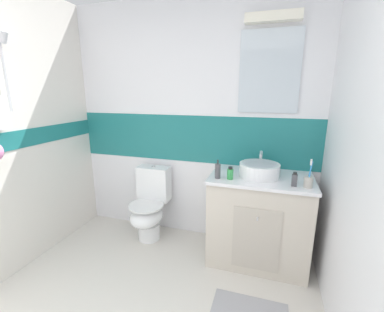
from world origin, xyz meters
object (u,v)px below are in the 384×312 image
object	(u,v)px
sink_basin	(259,169)
lotion_bottle_short	(230,173)
toothbrush_cup	(309,181)
perfume_flask_small	(294,180)
soap_dispenser	(218,171)
toilet	(150,206)

from	to	relation	value
sink_basin	lotion_bottle_short	distance (m)	0.28
toothbrush_cup	sink_basin	bearing A→B (deg)	156.81
toothbrush_cup	perfume_flask_small	world-z (taller)	toothbrush_cup
sink_basin	toothbrush_cup	bearing A→B (deg)	-23.19
sink_basin	toothbrush_cup	distance (m)	0.42
sink_basin	soap_dispenser	xyz separation A→B (m)	(-0.35, -0.16, 0.00)
soap_dispenser	sink_basin	bearing A→B (deg)	25.24
toilet	lotion_bottle_short	world-z (taller)	lotion_bottle_short
toilet	perfume_flask_small	xyz separation A→B (m)	(1.42, -0.23, 0.54)
sink_basin	lotion_bottle_short	world-z (taller)	sink_basin
toilet	perfume_flask_small	distance (m)	1.54
toilet	soap_dispenser	size ratio (longest dim) A/B	4.67
sink_basin	toothbrush_cup	size ratio (longest dim) A/B	1.74
sink_basin	soap_dispenser	bearing A→B (deg)	-154.76
sink_basin	toilet	size ratio (longest dim) A/B	0.50
toilet	soap_dispenser	distance (m)	0.99
toilet	sink_basin	bearing A→B (deg)	-2.64
soap_dispenser	perfume_flask_small	bearing A→B (deg)	-1.09
soap_dispenser	perfume_flask_small	size ratio (longest dim) A/B	1.44
toothbrush_cup	toilet	bearing A→B (deg)	171.84
toothbrush_cup	lotion_bottle_short	distance (m)	0.63
sink_basin	toilet	bearing A→B (deg)	177.36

